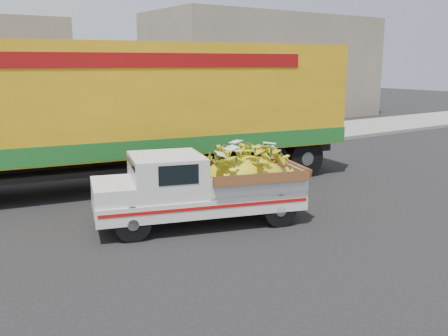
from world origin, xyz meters
TOP-DOWN VIEW (x-y plane):
  - ground at (0.00, 0.00)m, footprint 100.00×100.00m
  - curb at (0.00, 6.02)m, footprint 60.00×0.25m
  - sidewalk at (0.00, 8.12)m, footprint 60.00×4.00m
  - building_right at (14.00, 15.02)m, footprint 14.00×6.00m
  - pickup_truck at (0.03, -0.30)m, footprint 4.51×2.75m
  - semi_trailer at (0.17, 3.57)m, footprint 12.08×4.51m

SIDE VIEW (x-z plane):
  - ground at x=0.00m, z-range 0.00..0.00m
  - sidewalk at x=0.00m, z-range 0.00..0.14m
  - curb at x=0.00m, z-range 0.00..0.15m
  - pickup_truck at x=0.03m, z-range 0.06..1.54m
  - semi_trailer at x=0.17m, z-range 0.22..4.02m
  - building_right at x=14.00m, z-range 0.00..6.00m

